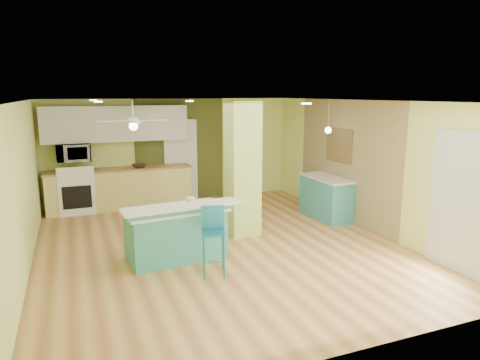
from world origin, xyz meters
name	(u,v)px	position (x,y,z in m)	size (l,w,h in m)	color
floor	(219,246)	(0.00, 0.00, -0.01)	(6.00, 7.00, 0.01)	#A06738
ceiling	(217,101)	(0.00, 0.00, 2.50)	(6.00, 7.00, 0.01)	white
wall_back	(172,151)	(0.00, 3.50, 1.25)	(6.00, 0.01, 2.50)	#DEE87C
wall_front	(336,241)	(0.00, -3.50, 1.25)	(6.00, 0.01, 2.50)	#DEE87C
wall_left	(21,190)	(-3.00, 0.00, 1.25)	(0.01, 7.00, 2.50)	#DEE87C
wall_right	(364,165)	(3.00, 0.00, 1.25)	(0.01, 7.00, 2.50)	#DEE87C
wood_panel	(345,161)	(2.99, 0.60, 1.25)	(0.02, 3.40, 2.50)	olive
olive_accent	(180,150)	(0.20, 3.49, 1.25)	(2.20, 0.02, 2.50)	#464C1E
interior_door	(181,160)	(0.20, 3.46, 1.00)	(0.82, 0.05, 2.00)	white
french_door	(460,203)	(2.97, -2.30, 1.05)	(0.04, 1.08, 2.10)	silver
column	(242,169)	(0.65, 0.50, 1.25)	(0.55, 0.55, 2.50)	#B2CC5E
kitchen_run	(121,188)	(-1.30, 3.20, 0.47)	(3.25, 0.63, 0.94)	#DCD173
stove	(77,192)	(-2.25, 3.19, 0.46)	(0.76, 0.66, 1.08)	white
upper_cabinets	(116,124)	(-1.30, 3.32, 1.95)	(3.20, 0.34, 0.80)	silver
microwave	(74,153)	(-2.25, 3.20, 1.35)	(0.70, 0.48, 0.39)	white
ceiling_fan	(133,121)	(-1.10, 2.00, 2.08)	(1.41, 1.41, 0.61)	white
pendant_lamp	(328,130)	(2.65, 0.75, 1.88)	(0.14, 0.14, 0.69)	silver
wall_decor	(339,145)	(2.96, 0.80, 1.55)	(0.03, 0.90, 0.70)	brown
peninsula	(176,232)	(-0.83, -0.32, 0.45)	(1.83, 1.11, 0.96)	teal
bar_stool	(213,229)	(-0.45, -1.09, 0.68)	(0.41, 0.41, 1.02)	#1C6B7E
side_counter	(326,197)	(2.70, 0.81, 0.44)	(0.58, 1.37, 0.88)	teal
fruit_bowl	(139,166)	(-0.87, 3.14, 0.98)	(0.32, 0.32, 0.08)	#352315
canister	(190,202)	(-0.58, -0.32, 0.92)	(0.14, 0.14, 0.16)	yellow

